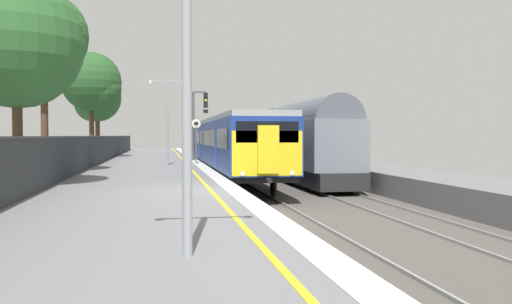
# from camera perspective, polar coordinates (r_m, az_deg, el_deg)

# --- Properties ---
(ground) EXTENTS (17.40, 110.00, 1.21)m
(ground) POSITION_cam_1_polar(r_m,az_deg,el_deg) (16.83, 5.38, -6.07)
(ground) COLOR slate
(commuter_train_at_platform) EXTENTS (2.83, 42.69, 3.81)m
(commuter_train_at_platform) POSITION_cam_1_polar(r_m,az_deg,el_deg) (40.73, -4.67, 1.18)
(commuter_train_at_platform) COLOR navy
(commuter_train_at_platform) RESTS_ON ground
(freight_train_adjacent_track) EXTENTS (2.60, 26.33, 4.54)m
(freight_train_adjacent_track) POSITION_cam_1_polar(r_m,az_deg,el_deg) (36.06, 2.51, 1.44)
(freight_train_adjacent_track) COLOR #232326
(freight_train_adjacent_track) RESTS_ON ground
(signal_gantry) EXTENTS (1.10, 0.24, 4.70)m
(signal_gantry) POSITION_cam_1_polar(r_m,az_deg,el_deg) (36.38, -6.32, 3.76)
(signal_gantry) COLOR #47474C
(signal_gantry) RESTS_ON ground
(speed_limit_sign) EXTENTS (0.59, 0.08, 2.70)m
(speed_limit_sign) POSITION_cam_1_polar(r_m,az_deg,el_deg) (31.86, -6.45, 1.83)
(speed_limit_sign) COLOR #59595B
(speed_limit_sign) RESTS_ON ground
(platform_lamp_near) EXTENTS (2.00, 0.20, 5.79)m
(platform_lamp_near) POSITION_cam_1_polar(r_m,az_deg,el_deg) (7.60, -7.48, 14.84)
(platform_lamp_near) COLOR #93999E
(platform_lamp_near) RESTS_ON ground
(platform_lamp_mid) EXTENTS (2.00, 0.20, 4.87)m
(platform_lamp_mid) POSITION_cam_1_polar(r_m,az_deg,el_deg) (30.37, -9.56, 4.09)
(platform_lamp_mid) COLOR #93999E
(platform_lamp_mid) RESTS_ON ground
(platform_back_fence) EXTENTS (0.07, 99.00, 1.67)m
(platform_back_fence) POSITION_cam_1_polar(r_m,az_deg,el_deg) (16.48, -22.84, -1.19)
(platform_back_fence) COLOR #282B2D
(platform_back_fence) RESTS_ON ground
(background_tree_left) EXTENTS (4.56, 4.56, 8.10)m
(background_tree_left) POSITION_cam_1_polar(r_m,az_deg,el_deg) (42.88, -17.08, 6.98)
(background_tree_left) COLOR #473323
(background_tree_left) RESTS_ON ground
(background_tree_centre) EXTENTS (4.31, 4.31, 6.88)m
(background_tree_centre) POSITION_cam_1_polar(r_m,az_deg,el_deg) (19.17, -24.45, 10.35)
(background_tree_centre) COLOR #473323
(background_tree_centre) RESTS_ON ground
(background_tree_right) EXTENTS (3.90, 3.90, 8.06)m
(background_tree_right) POSITION_cam_1_polar(r_m,az_deg,el_deg) (25.82, -21.79, 11.24)
(background_tree_right) COLOR #473323
(background_tree_right) RESTS_ON ground
(background_tree_back) EXTENTS (4.40, 4.40, 7.39)m
(background_tree_back) POSITION_cam_1_polar(r_m,az_deg,el_deg) (51.92, -16.85, 5.39)
(background_tree_back) COLOR #473323
(background_tree_back) RESTS_ON ground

